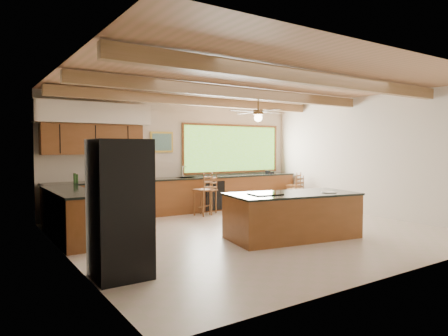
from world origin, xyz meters
TOP-DOWN VIEW (x-y plane):
  - ground at (0.00, 0.00)m, footprint 7.20×7.20m
  - room_shell at (-0.17, 0.65)m, footprint 7.27×6.54m
  - counter_run at (-0.82, 2.52)m, footprint 7.12×3.10m
  - island at (0.26, -0.85)m, footprint 2.61×1.56m
  - refrigerator at (-3.22, -1.30)m, footprint 0.72×0.69m
  - bar_stool_a at (0.10, 2.15)m, footprint 0.48×0.48m
  - bar_stool_b at (0.37, 2.34)m, footprint 0.48×0.48m
  - bar_stool_c at (2.68, 1.55)m, footprint 0.35×0.35m
  - bar_stool_d at (3.20, 2.17)m, footprint 0.46×0.46m

SIDE VIEW (x-z plane):
  - ground at x=0.00m, z-range 0.00..0.00m
  - island at x=0.26m, z-range -0.01..0.86m
  - counter_run at x=-0.82m, z-range -0.15..1.08m
  - bar_stool_c at x=2.68m, z-range 0.09..1.04m
  - bar_stool_d at x=3.20m, z-range 0.09..1.07m
  - bar_stool_b at x=0.37m, z-range 0.09..1.11m
  - bar_stool_a at x=0.10m, z-range 0.10..1.17m
  - refrigerator at x=-3.22m, z-range 0.00..1.82m
  - room_shell at x=-0.17m, z-range 0.70..3.72m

